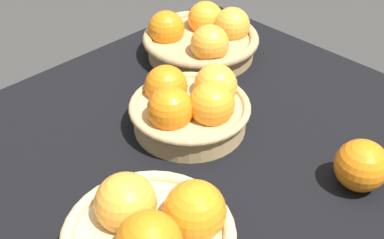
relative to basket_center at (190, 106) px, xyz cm
name	(u,v)px	position (x,y,z in cm)	size (l,w,h in cm)	color
market_tray	(191,138)	(-1.12, -1.32, -5.78)	(84.00, 72.00, 3.00)	black
basket_center	(190,106)	(0.00, 0.00, 0.00)	(21.29, 21.29, 10.51)	tan
basket_far_right	(202,38)	(19.55, 16.30, -0.28)	(25.05, 25.05, 10.13)	tan
basket_near_left	(152,237)	(-24.04, -17.43, 0.81)	(22.06, 22.06, 12.30)	tan
loose_orange_front_gap	(361,165)	(7.70, -28.83, -0.22)	(8.11, 8.11, 8.11)	orange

